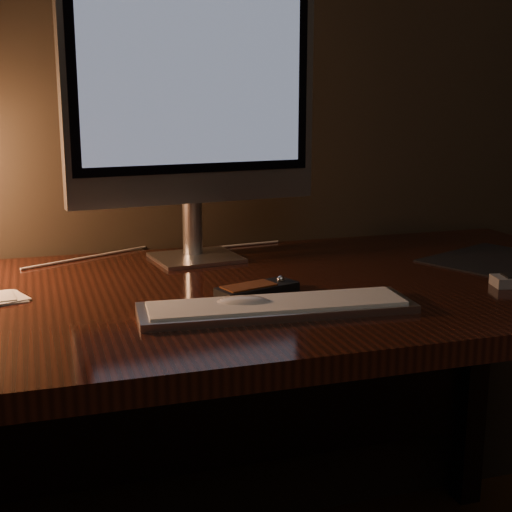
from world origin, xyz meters
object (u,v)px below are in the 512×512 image
object	(u,v)px
desk	(226,343)
mouse	(243,306)
keyboard	(277,307)
media_remote	(257,289)
monitor	(194,101)

from	to	relation	value
desk	mouse	bearing A→B (deg)	-97.21
keyboard	mouse	distance (m)	0.05
desk	media_remote	size ratio (longest dim) A/B	10.26
desk	monitor	xyz separation A→B (m)	(-0.02, 0.17, 0.46)
mouse	media_remote	size ratio (longest dim) A/B	0.59
desk	media_remote	xyz separation A→B (m)	(0.02, -0.13, 0.14)
mouse	media_remote	xyz separation A→B (m)	(0.05, 0.09, 0.00)
desk	keyboard	size ratio (longest dim) A/B	3.60
media_remote	desk	bearing A→B (deg)	83.48
monitor	mouse	size ratio (longest dim) A/B	6.09
desk	monitor	distance (m)	0.49
monitor	keyboard	world-z (taller)	monitor
media_remote	mouse	bearing A→B (deg)	-137.55
keyboard	media_remote	bearing A→B (deg)	94.49
monitor	keyboard	size ratio (longest dim) A/B	1.26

